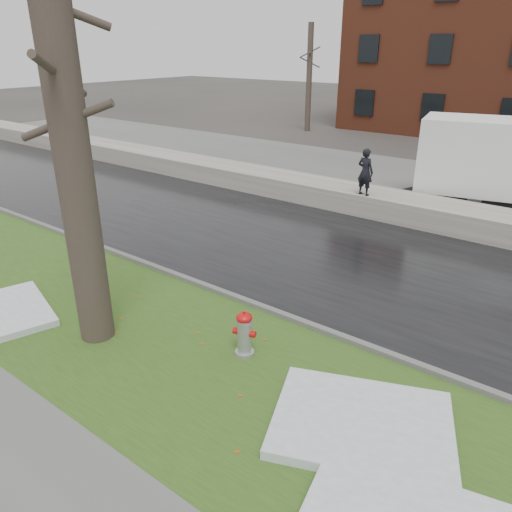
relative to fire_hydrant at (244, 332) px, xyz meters
The scene contains 13 objects.
ground 1.15m from the fire_hydrant, 148.69° to the left, with size 120.00×120.00×0.00m, color #47423D.
verge 1.24m from the fire_hydrant, 140.82° to the right, with size 60.00×4.50×0.04m, color #2E4B19.
road 5.13m from the fire_hydrant, 99.90° to the left, with size 60.00×7.00×0.03m, color black.
parking_lot 13.57m from the fire_hydrant, 93.71° to the left, with size 60.00×9.00×0.03m, color slate.
curb 1.82m from the fire_hydrant, 119.79° to the left, with size 60.00×0.15×0.14m, color slate.
snowbank 9.28m from the fire_hydrant, 95.43° to the left, with size 60.00×1.60×0.75m, color #B7B3A7.
bg_tree_left 26.11m from the fire_hydrant, 119.75° to the left, with size 1.40×1.62×6.50m.
bg_tree_center 27.56m from the fire_hydrant, 104.53° to the left, with size 1.40×1.62×6.50m.
fire_hydrant is the anchor object (origin of this frame).
tree 4.63m from the fire_hydrant, 155.07° to the right, with size 1.47×1.66×8.00m.
worker 8.91m from the fire_hydrant, 102.78° to the left, with size 0.55×0.36×1.52m, color black.
snow_patch_near 2.66m from the fire_hydrant, ahead, with size 2.60×2.00×0.16m, color white.
snow_patch_far 5.28m from the fire_hydrant, 158.05° to the right, with size 2.20×1.60×0.14m, color white.
Camera 1 is at (5.78, -6.55, 5.33)m, focal length 35.00 mm.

